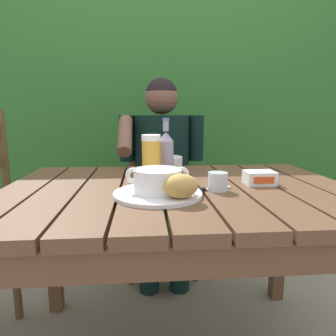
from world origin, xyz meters
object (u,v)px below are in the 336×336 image
(bread_roll, at_px, (181,186))
(table_knife, at_px, (204,189))
(water_glass_small, at_px, (218,182))
(person_eating, at_px, (162,164))
(beer_glass, at_px, (151,157))
(serving_plate, at_px, (158,194))
(soup_bowl, at_px, (158,180))
(beer_bottle, at_px, (166,153))
(butter_tub, at_px, (260,178))
(diner_bowl, at_px, (167,163))
(chair_near_diner, at_px, (160,192))

(bread_roll, bearing_deg, table_knife, 52.92)
(bread_roll, xyz_separation_m, water_glass_small, (0.14, 0.12, -0.02))
(person_eating, distance_m, water_glass_small, 0.75)
(beer_glass, xyz_separation_m, water_glass_small, (0.22, -0.19, -0.06))
(serving_plate, relative_size, soup_bowl, 1.40)
(person_eating, height_order, beer_bottle, person_eating)
(beer_bottle, height_order, butter_tub, beer_bottle)
(water_glass_small, bearing_deg, diner_bowl, 109.32)
(soup_bowl, distance_m, table_knife, 0.17)
(person_eating, distance_m, table_knife, 0.74)
(bread_roll, bearing_deg, serving_plate, 130.60)
(beer_glass, bearing_deg, bread_roll, -76.14)
(chair_near_diner, relative_size, beer_bottle, 3.90)
(soup_bowl, bearing_deg, beer_bottle, 80.81)
(bread_roll, bearing_deg, chair_near_diner, 90.01)
(beer_glass, distance_m, table_knife, 0.27)
(chair_near_diner, distance_m, water_glass_small, 0.99)
(chair_near_diner, xyz_separation_m, diner_bowl, (-0.00, -0.54, 0.28))
(soup_bowl, relative_size, beer_bottle, 0.84)
(beer_bottle, distance_m, butter_tub, 0.38)
(chair_near_diner, xyz_separation_m, person_eating, (-0.00, -0.20, 0.23))
(chair_near_diner, distance_m, butter_tub, 0.96)
(beer_bottle, distance_m, table_knife, 0.29)
(table_knife, bearing_deg, chair_near_diner, 95.80)
(person_eating, bearing_deg, bread_roll, -89.79)
(serving_plate, relative_size, butter_tub, 2.62)
(beer_bottle, bearing_deg, bread_roll, -87.74)
(soup_bowl, distance_m, diner_bowl, 0.45)
(butter_tub, distance_m, diner_bowl, 0.45)
(bread_roll, bearing_deg, diner_bowl, 90.01)
(table_knife, bearing_deg, diner_bowl, 103.57)
(beer_glass, xyz_separation_m, butter_tub, (0.39, -0.11, -0.06))
(chair_near_diner, xyz_separation_m, bread_roll, (0.00, -1.06, 0.30))
(person_eating, height_order, table_knife, person_eating)
(soup_bowl, relative_size, bread_roll, 1.71)
(soup_bowl, distance_m, beer_bottle, 0.31)
(chair_near_diner, xyz_separation_m, soup_bowl, (-0.06, -0.98, 0.30))
(serving_plate, relative_size, diner_bowl, 1.95)
(soup_bowl, bearing_deg, butter_tub, 18.10)
(chair_near_diner, bearing_deg, beer_bottle, -91.24)
(bread_roll, relative_size, beer_glass, 0.67)
(serving_plate, xyz_separation_m, soup_bowl, (0.00, 0.00, 0.04))
(serving_plate, distance_m, soup_bowl, 0.04)
(serving_plate, distance_m, water_glass_small, 0.21)
(beer_bottle, bearing_deg, soup_bowl, -99.19)
(bread_roll, distance_m, table_knife, 0.16)
(chair_near_diner, xyz_separation_m, beer_bottle, (-0.01, -0.68, 0.35))
(serving_plate, bearing_deg, soup_bowl, 63.43)
(person_eating, xyz_separation_m, table_knife, (0.10, -0.73, 0.03))
(person_eating, xyz_separation_m, beer_glass, (-0.07, -0.55, 0.12))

